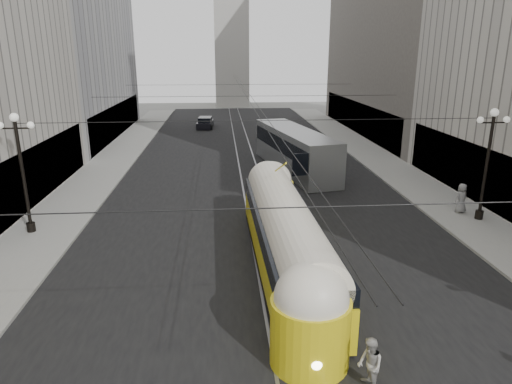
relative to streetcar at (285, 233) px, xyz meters
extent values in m
cube|color=black|center=(-0.50, 19.60, -1.69)|extent=(20.00, 85.00, 0.02)
cube|color=gray|center=(-12.50, 23.10, -1.62)|extent=(4.00, 72.00, 0.15)
cube|color=gray|center=(11.50, 23.10, -1.62)|extent=(4.00, 72.00, 0.15)
cube|color=gray|center=(-1.25, 19.60, -1.69)|extent=(0.12, 85.00, 0.04)
cube|color=gray|center=(0.25, 19.60, -1.69)|extent=(0.12, 85.00, 0.04)
cube|color=black|center=(-14.55, 11.10, 0.31)|extent=(0.10, 18.00, 3.60)
cube|color=#999999|center=(-20.50, 35.10, 12.31)|extent=(12.00, 28.00, 28.00)
cube|color=black|center=(-14.55, 35.10, 0.31)|extent=(0.10, 25.20, 3.60)
cube|color=black|center=(13.55, 9.10, 0.31)|extent=(0.10, 18.00, 3.60)
cube|color=black|center=(13.55, 35.10, 0.31)|extent=(0.10, 28.80, 3.60)
cube|color=#B2AFA8|center=(-0.50, 67.10, 10.31)|extent=(6.00, 6.00, 24.00)
cylinder|color=black|center=(-13.10, 5.10, 1.46)|extent=(0.18, 0.18, 6.00)
cylinder|color=black|center=(-13.10, 5.10, -1.29)|extent=(0.44, 0.44, 0.50)
cylinder|color=black|center=(-13.10, 5.10, 4.06)|extent=(1.60, 0.08, 0.08)
sphere|color=white|center=(-13.10, 5.10, 4.61)|extent=(0.44, 0.44, 0.44)
sphere|color=white|center=(-13.85, 5.10, 4.21)|extent=(0.36, 0.36, 0.36)
sphere|color=white|center=(-12.35, 5.10, 4.21)|extent=(0.36, 0.36, 0.36)
cylinder|color=black|center=(12.10, 5.10, 1.46)|extent=(0.18, 0.18, 6.00)
cylinder|color=black|center=(12.10, 5.10, -1.29)|extent=(0.44, 0.44, 0.50)
cylinder|color=black|center=(12.10, 5.10, 4.06)|extent=(1.60, 0.08, 0.08)
sphere|color=white|center=(12.10, 5.10, 4.61)|extent=(0.44, 0.44, 0.44)
sphere|color=white|center=(11.35, 5.10, 4.21)|extent=(0.36, 0.36, 0.36)
sphere|color=white|center=(12.85, 5.10, 4.21)|extent=(0.36, 0.36, 0.36)
cylinder|color=black|center=(-0.50, -8.90, 4.31)|extent=(25.00, 0.03, 0.03)
cylinder|color=black|center=(-0.50, 5.10, 4.31)|extent=(25.00, 0.03, 0.03)
cylinder|color=black|center=(-0.50, 19.10, 4.31)|extent=(25.00, 0.03, 0.03)
cylinder|color=black|center=(-0.50, 33.10, 4.31)|extent=(25.00, 0.03, 0.03)
cylinder|color=black|center=(-0.50, 23.10, 4.11)|extent=(0.03, 72.00, 0.03)
cylinder|color=black|center=(-0.10, 23.10, 4.11)|extent=(0.03, 72.00, 0.03)
cube|color=yellow|center=(0.00, 0.00, -0.68)|extent=(2.78, 13.51, 1.63)
cube|color=black|center=(0.00, 0.00, -1.45)|extent=(2.77, 13.11, 0.29)
cube|color=black|center=(0.00, 0.00, 0.38)|extent=(2.79, 13.31, 0.82)
cylinder|color=silver|center=(0.00, 0.00, 0.66)|extent=(2.49, 13.30, 2.21)
cylinder|color=yellow|center=(-0.14, -6.63, -0.59)|extent=(2.50, 2.50, 2.21)
sphere|color=silver|center=(-0.14, -6.63, 0.57)|extent=(2.31, 2.31, 2.31)
cylinder|color=yellow|center=(0.14, 6.63, -0.59)|extent=(2.50, 2.50, 2.21)
sphere|color=silver|center=(0.14, 6.63, 0.57)|extent=(2.31, 2.31, 2.31)
sphere|color=#FFF2BF|center=(-0.16, -7.78, -0.87)|extent=(0.36, 0.36, 0.36)
cube|color=gray|center=(3.27, 17.89, 0.03)|extent=(5.28, 13.58, 3.32)
cube|color=black|center=(3.27, 17.89, 0.58)|extent=(5.21, 13.13, 1.22)
cube|color=black|center=(3.27, 11.29, 0.41)|extent=(2.52, 0.59, 1.55)
cylinder|color=black|center=(1.88, 13.44, -1.14)|extent=(0.30, 1.11, 1.11)
cylinder|color=black|center=(4.65, 13.44, -1.14)|extent=(0.30, 1.11, 1.11)
cylinder|color=black|center=(1.88, 22.34, -1.14)|extent=(0.30, 1.11, 1.11)
cylinder|color=black|center=(4.65, 22.34, -1.14)|extent=(0.30, 1.11, 1.11)
cube|color=white|center=(4.41, 30.55, -1.16)|extent=(2.51, 5.18, 0.89)
cube|color=black|center=(4.41, 30.55, -0.53)|extent=(2.06, 2.91, 0.84)
cylinder|color=black|center=(3.48, 28.84, -1.33)|extent=(0.22, 0.71, 0.71)
cylinder|color=black|center=(5.33, 28.84, -1.33)|extent=(0.22, 0.71, 0.71)
cylinder|color=black|center=(3.48, 32.26, -1.33)|extent=(0.22, 0.71, 0.71)
cylinder|color=black|center=(5.33, 32.26, -1.33)|extent=(0.22, 0.71, 0.71)
cube|color=black|center=(-4.76, 40.86, -1.22)|extent=(2.18, 4.57, 0.79)
cube|color=black|center=(-4.76, 40.86, -0.66)|extent=(1.80, 2.56, 0.74)
cylinder|color=black|center=(-5.58, 39.35, -1.38)|extent=(0.22, 0.63, 0.63)
cylinder|color=black|center=(-3.94, 39.35, -1.38)|extent=(0.22, 0.63, 0.63)
cylinder|color=black|center=(-5.58, 42.37, -1.38)|extent=(0.22, 0.63, 0.63)
cylinder|color=black|center=(-3.94, 42.37, -1.38)|extent=(0.22, 0.63, 0.63)
imported|color=#A6A39B|center=(1.35, -7.98, -0.85)|extent=(0.68, 0.85, 1.67)
imported|color=slate|center=(11.55, 6.26, -0.64)|extent=(1.01, 0.80, 1.80)
camera|label=1|loc=(-2.76, -18.73, 7.73)|focal=32.00mm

